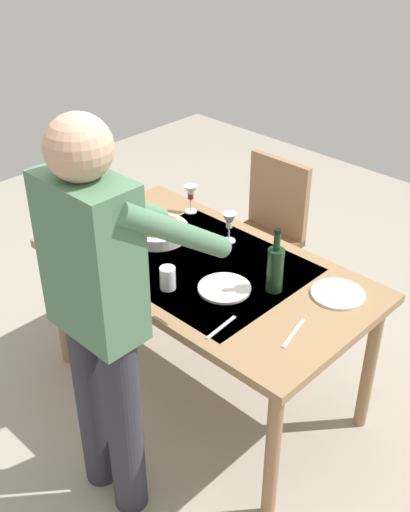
# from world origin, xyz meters

# --- Properties ---
(ground_plane) EXTENTS (6.00, 6.00, 0.00)m
(ground_plane) POSITION_xyz_m (0.00, 0.00, 0.00)
(ground_plane) COLOR #9E9384
(dining_table) EXTENTS (1.55, 0.85, 0.76)m
(dining_table) POSITION_xyz_m (0.00, 0.00, 0.68)
(dining_table) COLOR #93704C
(dining_table) RESTS_ON ground_plane
(chair_near) EXTENTS (0.40, 0.40, 0.91)m
(chair_near) POSITION_xyz_m (0.28, -0.81, 0.53)
(chair_near) COLOR brown
(chair_near) RESTS_ON ground_plane
(person_server) EXTENTS (0.42, 0.61, 1.69)m
(person_server) POSITION_xyz_m (-0.14, 0.69, 0.96)
(person_server) COLOR #2D2D38
(person_server) RESTS_ON ground_plane
(wine_bottle) EXTENTS (0.07, 0.07, 0.30)m
(wine_bottle) POSITION_xyz_m (-0.35, -0.07, 0.87)
(wine_bottle) COLOR black
(wine_bottle) RESTS_ON dining_table
(wine_glass_left) EXTENTS (0.07, 0.07, 0.15)m
(wine_glass_left) POSITION_xyz_m (0.07, -0.24, 0.87)
(wine_glass_left) COLOR white
(wine_glass_left) RESTS_ON dining_table
(wine_glass_right) EXTENTS (0.07, 0.07, 0.15)m
(wine_glass_right) POSITION_xyz_m (0.41, -0.32, 0.87)
(wine_glass_right) COLOR white
(wine_glass_right) RESTS_ON dining_table
(water_cup_near_left) EXTENTS (0.06, 0.06, 0.10)m
(water_cup_near_left) POSITION_xyz_m (0.57, -0.02, 0.81)
(water_cup_near_left) COLOR silver
(water_cup_near_left) RESTS_ON dining_table
(water_cup_near_right) EXTENTS (0.07, 0.07, 0.10)m
(water_cup_near_right) POSITION_xyz_m (-0.01, 0.24, 0.81)
(water_cup_near_right) COLOR silver
(water_cup_near_right) RESTS_ON dining_table
(water_cup_far_left) EXTENTS (0.08, 0.08, 0.09)m
(water_cup_far_left) POSITION_xyz_m (0.23, 0.32, 0.81)
(water_cup_far_left) COLOR silver
(water_cup_far_left) RESTS_ON dining_table
(serving_bowl_pasta) EXTENTS (0.30, 0.30, 0.07)m
(serving_bowl_pasta) POSITION_xyz_m (0.35, -0.03, 0.80)
(serving_bowl_pasta) COLOR silver
(serving_bowl_pasta) RESTS_ON dining_table
(side_bowl_salad) EXTENTS (0.18, 0.18, 0.07)m
(side_bowl_salad) POSITION_xyz_m (0.51, 0.28, 0.80)
(side_bowl_salad) COLOR silver
(side_bowl_salad) RESTS_ON dining_table
(dinner_plate_near) EXTENTS (0.23, 0.23, 0.01)m
(dinner_plate_near) POSITION_xyz_m (-0.19, 0.08, 0.77)
(dinner_plate_near) COLOR silver
(dinner_plate_near) RESTS_ON dining_table
(dinner_plate_far) EXTENTS (0.23, 0.23, 0.01)m
(dinner_plate_far) POSITION_xyz_m (-0.57, -0.22, 0.77)
(dinner_plate_far) COLOR silver
(dinner_plate_far) RESTS_ON dining_table
(table_knife) EXTENTS (0.06, 0.20, 0.00)m
(table_knife) POSITION_xyz_m (-0.59, 0.11, 0.76)
(table_knife) COLOR silver
(table_knife) RESTS_ON dining_table
(table_fork) EXTENTS (0.03, 0.18, 0.00)m
(table_fork) POSITION_xyz_m (-0.36, 0.28, 0.76)
(table_fork) COLOR silver
(table_fork) RESTS_ON dining_table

